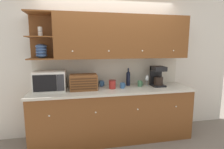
{
  "coord_description": "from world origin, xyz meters",
  "views": [
    {
      "loc": [
        -0.61,
        -3.27,
        1.66
      ],
      "look_at": [
        0.0,
        -0.23,
        1.17
      ],
      "focal_mm": 28.0,
      "sensor_mm": 36.0,
      "label": 1
    }
  ],
  "objects": [
    {
      "name": "bread_box",
      "position": [
        -0.51,
        -0.3,
        1.06
      ],
      "size": [
        0.46,
        0.29,
        0.26
      ],
      "color": "brown",
      "rests_on": "counter_unit"
    },
    {
      "name": "backsplash_panel",
      "position": [
        0.0,
        -0.01,
        1.19
      ],
      "size": [
        2.78,
        0.01,
        0.53
      ],
      "color": "beige",
      "rests_on": "counter_unit"
    },
    {
      "name": "mug_blue_second",
      "position": [
        0.17,
        -0.32,
        0.98
      ],
      "size": [
        0.09,
        0.08,
        0.1
      ],
      "color": "#38669E",
      "rests_on": "counter_unit"
    },
    {
      "name": "storage_canister",
      "position": [
        -0.01,
        -0.31,
        1.01
      ],
      "size": [
        0.13,
        0.13,
        0.15
      ],
      "color": "#B22D28",
      "rests_on": "counter_unit"
    },
    {
      "name": "ground_plane",
      "position": [
        0.0,
        0.0,
        0.0
      ],
      "size": [
        24.0,
        24.0,
        0.0
      ],
      "primitive_type": "plane",
      "color": "slate"
    },
    {
      "name": "wine_glass",
      "position": [
        0.68,
        -0.22,
        1.07
      ],
      "size": [
        0.07,
        0.07,
        0.21
      ],
      "color": "silver",
      "rests_on": "counter_unit"
    },
    {
      "name": "coffee_maker",
      "position": [
        0.86,
        -0.27,
        1.12
      ],
      "size": [
        0.23,
        0.26,
        0.37
      ],
      "color": "black",
      "rests_on": "counter_unit"
    },
    {
      "name": "mug",
      "position": [
        -0.17,
        -0.1,
        0.98
      ],
      "size": [
        0.1,
        0.08,
        0.1
      ],
      "color": "#38669E",
      "rests_on": "counter_unit"
    },
    {
      "name": "mug_patterned_third",
      "position": [
        0.53,
        -0.25,
        0.98
      ],
      "size": [
        0.09,
        0.08,
        0.11
      ],
      "color": "#4C845B",
      "rests_on": "counter_unit"
    },
    {
      "name": "counter_unit",
      "position": [
        -0.0,
        -0.33,
        0.47
      ],
      "size": [
        2.8,
        0.68,
        0.93
      ],
      "color": "brown",
      "rests_on": "ground_plane"
    },
    {
      "name": "wine_bottle",
      "position": [
        0.33,
        -0.13,
        1.08
      ],
      "size": [
        0.07,
        0.07,
        0.33
      ],
      "color": "black",
      "rests_on": "counter_unit"
    },
    {
      "name": "microwave",
      "position": [
        -1.06,
        -0.25,
        1.1
      ],
      "size": [
        0.51,
        0.4,
        0.33
      ],
      "color": "silver",
      "rests_on": "counter_unit"
    },
    {
      "name": "upper_cabinets",
      "position": [
        0.16,
        -0.19,
        1.83
      ],
      "size": [
        2.78,
        0.4,
        0.75
      ],
      "color": "brown",
      "rests_on": "backsplash_panel"
    },
    {
      "name": "wall_back",
      "position": [
        0.0,
        0.03,
        1.3
      ],
      "size": [
        5.18,
        0.06,
        2.6
      ],
      "color": "silver",
      "rests_on": "ground_plane"
    }
  ]
}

